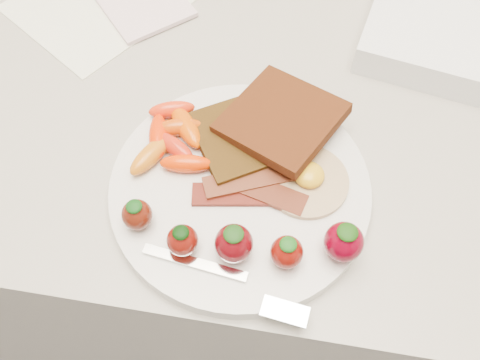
# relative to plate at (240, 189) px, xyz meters

# --- Properties ---
(counter) EXTENTS (2.00, 0.60, 0.90)m
(counter) POSITION_rel_plate_xyz_m (-0.01, 0.16, -0.46)
(counter) COLOR gray
(counter) RESTS_ON ground
(plate) EXTENTS (0.27, 0.27, 0.02)m
(plate) POSITION_rel_plate_xyz_m (0.00, 0.00, 0.00)
(plate) COLOR silver
(plate) RESTS_ON counter
(toast_lower) EXTENTS (0.13, 0.13, 0.01)m
(toast_lower) POSITION_rel_plate_xyz_m (-0.01, 0.06, 0.02)
(toast_lower) COLOR black
(toast_lower) RESTS_ON plate
(toast_upper) EXTENTS (0.15, 0.15, 0.03)m
(toast_upper) POSITION_rel_plate_xyz_m (0.03, 0.08, 0.03)
(toast_upper) COLOR black
(toast_upper) RESTS_ON toast_lower
(fried_egg) EXTENTS (0.09, 0.09, 0.02)m
(fried_egg) POSITION_rel_plate_xyz_m (0.07, 0.01, 0.01)
(fried_egg) COLOR beige
(fried_egg) RESTS_ON plate
(bacon_strips) EXTENTS (0.12, 0.07, 0.01)m
(bacon_strips) POSITION_rel_plate_xyz_m (0.01, -0.00, 0.01)
(bacon_strips) COLOR black
(bacon_strips) RESTS_ON plate
(baby_carrots) EXTENTS (0.09, 0.11, 0.02)m
(baby_carrots) POSITION_rel_plate_xyz_m (-0.08, 0.04, 0.02)
(baby_carrots) COLOR #C14004
(baby_carrots) RESTS_ON plate
(strawberries) EXTENTS (0.23, 0.05, 0.05)m
(strawberries) POSITION_rel_plate_xyz_m (0.02, -0.07, 0.03)
(strawberries) COLOR #4C1308
(strawberries) RESTS_ON plate
(fork) EXTENTS (0.16, 0.06, 0.00)m
(fork) POSITION_rel_plate_xyz_m (0.01, -0.11, 0.01)
(fork) COLOR silver
(fork) RESTS_ON plate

